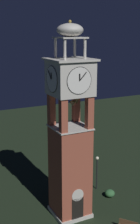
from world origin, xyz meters
The scene contains 6 objects.
ground centered at (0.00, 0.00, 0.00)m, with size 80.00×80.00×0.00m, color black.
clock_tower centered at (0.00, 0.00, 7.05)m, with size 3.51×3.51×16.83m.
lamp_post centered at (4.47, 2.75, 2.54)m, with size 0.36×0.36×3.63m.
trash_bin centered at (1.79, 5.03, 0.40)m, with size 0.52×0.52×0.80m, color #2D2D33.
shrub_near_entry centered at (0.95, 3.39, 0.40)m, with size 1.03×1.03×0.81m, color #336638.
shrub_behind_bench centered at (4.82, 0.80, 0.37)m, with size 0.99×0.99×0.75m, color #336638.
Camera 1 is at (-11.08, -22.19, 16.00)m, focal length 49.61 mm.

